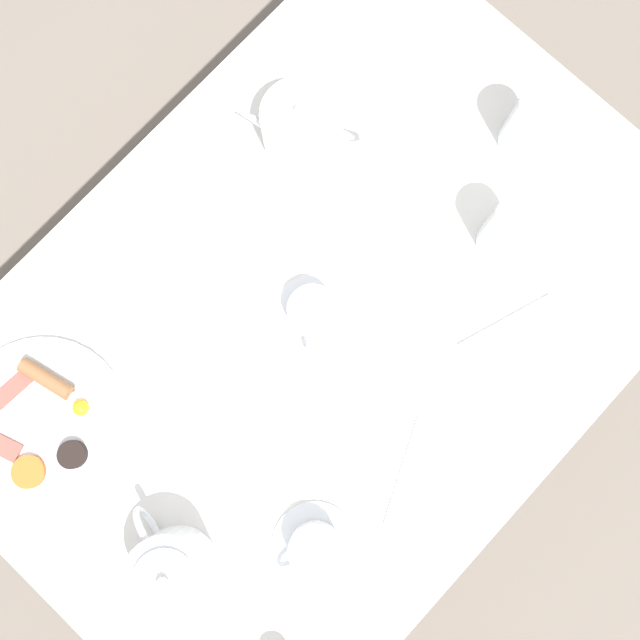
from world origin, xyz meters
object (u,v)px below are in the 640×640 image
object	(u,v)px
teacup_with_saucer_left	(313,313)
water_glass_tall	(508,230)
breakfast_plate	(42,424)
knife_by_plate	(392,12)
napkin_folded	(520,347)
water_glass_short	(530,124)
fork_by_plate	(404,472)
fork_spare	(204,267)
teacup_with_saucer_right	(314,548)
teapot_near	(302,128)
spoon_for_tea	(404,272)
teapot_far	(171,573)

from	to	relation	value
teacup_with_saucer_left	water_glass_tall	distance (m)	0.33
breakfast_plate	teacup_with_saucer_left	xyz separation A→B (m)	(0.19, 0.42, 0.02)
breakfast_plate	knife_by_plate	size ratio (longest dim) A/B	1.51
teacup_with_saucer_left	napkin_folded	world-z (taller)	teacup_with_saucer_left
water_glass_short	fork_by_plate	size ratio (longest dim) A/B	0.85
teacup_with_saucer_left	fork_by_plate	bearing A→B (deg)	-16.91
fork_by_plate	fork_spare	size ratio (longest dim) A/B	1.22
teacup_with_saucer_right	napkin_folded	xyz separation A→B (m)	(0.03, 0.45, -0.02)
teapot_near	napkin_folded	size ratio (longest dim) A/B	0.97
breakfast_plate	water_glass_short	world-z (taller)	water_glass_short
teacup_with_saucer_right	spoon_for_tea	size ratio (longest dim) A/B	0.90
knife_by_plate	spoon_for_tea	size ratio (longest dim) A/B	1.24
teapot_near	teacup_with_saucer_right	distance (m)	0.66
teacup_with_saucer_right	water_glass_short	distance (m)	0.74
water_glass_short	fork_spare	bearing A→B (deg)	-114.43
breakfast_plate	teacup_with_saucer_left	size ratio (longest dim) A/B	2.09
breakfast_plate	fork_by_plate	distance (m)	0.58
teapot_far	napkin_folded	xyz separation A→B (m)	(0.16, 0.62, -0.05)
breakfast_plate	teapot_near	distance (m)	0.63
knife_by_plate	water_glass_tall	bearing A→B (deg)	-24.44
teacup_with_saucer_right	fork_spare	xyz separation A→B (m)	(-0.43, 0.20, -0.03)
fork_by_plate	spoon_for_tea	bearing A→B (deg)	132.10
teacup_with_saucer_left	teacup_with_saucer_right	size ratio (longest dim) A/B	1.00
water_glass_short	fork_spare	size ratio (longest dim) A/B	1.04
fork_by_plate	knife_by_plate	distance (m)	0.78
water_glass_tall	fork_by_plate	xyz separation A→B (m)	(0.14, -0.38, -0.07)
fork_by_plate	spoon_for_tea	size ratio (longest dim) A/B	1.12
fork_spare	teapot_near	bearing A→B (deg)	96.51
teapot_far	knife_by_plate	bearing A→B (deg)	128.99
breakfast_plate	spoon_for_tea	distance (m)	0.63
breakfast_plate	teapot_far	size ratio (longest dim) A/B	1.31
fork_by_plate	knife_by_plate	world-z (taller)	same
teapot_near	fork_spare	bearing A→B (deg)	62.53
breakfast_plate	teacup_with_saucer_right	xyz separation A→B (m)	(0.44, 0.16, 0.02)
teapot_near	teapot_far	distance (m)	0.72
teacup_with_saucer_right	water_glass_tall	world-z (taller)	water_glass_tall
breakfast_plate	teacup_with_saucer_right	size ratio (longest dim) A/B	2.09
knife_by_plate	spoon_for_tea	bearing A→B (deg)	-45.22
teacup_with_saucer_left	teacup_with_saucer_right	bearing A→B (deg)	-46.54
fork_spare	knife_by_plate	bearing A→B (deg)	98.14
teapot_far	teacup_with_saucer_right	size ratio (longest dim) A/B	1.60
teapot_far	spoon_for_tea	size ratio (longest dim) A/B	1.44
breakfast_plate	teacup_with_saucer_left	distance (m)	0.46
fork_by_plate	fork_spare	distance (m)	0.46
knife_by_plate	fork_spare	size ratio (longest dim) A/B	1.34
teacup_with_saucer_right	water_glass_tall	size ratio (longest dim) A/B	0.96
fork_by_plate	knife_by_plate	xyz separation A→B (m)	(-0.54, 0.56, 0.00)
fork_by_plate	spoon_for_tea	xyz separation A→B (m)	(-0.22, 0.24, 0.00)
napkin_folded	knife_by_plate	size ratio (longest dim) A/B	1.06
teapot_far	teacup_with_saucer_right	xyz separation A→B (m)	(0.13, 0.17, -0.03)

